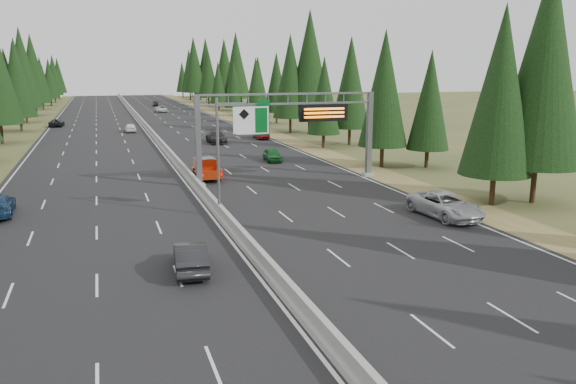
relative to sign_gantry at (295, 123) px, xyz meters
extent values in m
cube|color=black|center=(-8.92, 45.12, -5.23)|extent=(32.00, 260.00, 0.08)
cube|color=olive|center=(8.88, 45.12, -5.24)|extent=(3.60, 260.00, 0.06)
cube|color=#404C23|center=(-26.72, 45.12, -5.24)|extent=(3.60, 260.00, 0.06)
cube|color=gray|center=(-8.92, 45.12, -5.04)|extent=(0.70, 260.00, 0.30)
cube|color=gray|center=(-8.92, 45.12, -4.64)|extent=(0.30, 260.00, 0.60)
cube|color=slate|center=(-8.57, 0.12, -1.29)|extent=(0.45, 0.45, 7.80)
cube|color=gray|center=(-8.57, 0.12, -5.04)|extent=(0.90, 0.90, 0.30)
cube|color=slate|center=(7.28, 0.12, -1.29)|extent=(0.45, 0.45, 7.80)
cube|color=gray|center=(7.28, 0.12, -5.04)|extent=(0.90, 0.90, 0.30)
cube|color=slate|center=(-0.64, 0.12, 2.53)|extent=(15.85, 0.35, 0.16)
cube|color=slate|center=(-0.64, 0.12, 1.69)|extent=(15.85, 0.35, 0.16)
cube|color=#054C19|center=(-3.92, -0.13, 0.36)|extent=(3.00, 0.10, 2.50)
cube|color=silver|center=(-3.92, -0.19, 0.36)|extent=(2.85, 0.02, 2.35)
cube|color=#054C19|center=(-2.92, -0.13, 1.86)|extent=(1.10, 0.10, 0.45)
cube|color=black|center=(2.58, -0.18, 0.86)|extent=(4.50, 0.40, 1.50)
cube|color=orange|center=(2.58, -0.40, 1.21)|extent=(3.80, 0.02, 0.18)
cube|color=orange|center=(2.58, -0.40, 0.86)|extent=(3.80, 0.02, 0.18)
cube|color=orange|center=(2.58, -0.40, 0.51)|extent=(3.80, 0.02, 0.18)
cylinder|color=slate|center=(-8.92, -9.88, -1.19)|extent=(0.20, 0.20, 8.00)
cube|color=gray|center=(-8.92, -9.88, -5.09)|extent=(0.50, 0.50, 0.20)
cube|color=slate|center=(-7.92, -9.88, 2.41)|extent=(2.00, 0.15, 0.15)
cube|color=silver|center=(-7.12, -10.00, 1.31)|extent=(1.50, 0.06, 1.80)
cylinder|color=black|center=(11.06, -12.82, -4.11)|extent=(0.40, 0.40, 2.32)
cone|color=black|center=(11.06, -12.82, 3.13)|extent=(5.21, 5.21, 12.17)
cylinder|color=black|center=(14.46, -13.18, -3.85)|extent=(0.40, 0.40, 2.84)
cone|color=black|center=(14.46, -13.18, 5.03)|extent=(6.39, 6.39, 14.92)
cylinder|color=black|center=(11.00, 4.48, -4.16)|extent=(0.40, 0.40, 2.21)
cone|color=black|center=(11.00, 4.48, 2.75)|extent=(4.98, 4.98, 11.61)
cylinder|color=black|center=(15.24, 2.78, -4.32)|extent=(0.40, 0.40, 1.89)
cone|color=black|center=(15.24, 2.78, 1.59)|extent=(4.26, 4.26, 9.94)
cylinder|color=black|center=(10.56, 19.35, -4.35)|extent=(0.40, 0.40, 1.84)
cone|color=black|center=(10.56, 19.35, 1.40)|extent=(4.14, 4.14, 9.66)
cylinder|color=black|center=(15.09, 21.35, -4.14)|extent=(0.40, 0.40, 2.26)
cone|color=black|center=(15.09, 21.35, 2.93)|extent=(5.09, 5.09, 11.87)
cylinder|color=black|center=(12.06, 36.89, -4.05)|extent=(0.40, 0.40, 2.43)
cone|color=black|center=(12.06, 36.89, 3.53)|extent=(5.46, 5.46, 12.75)
cylinder|color=black|center=(15.06, 36.44, -3.76)|extent=(0.40, 0.40, 3.02)
cone|color=black|center=(15.06, 36.44, 5.66)|extent=(6.78, 6.78, 15.83)
cylinder|color=black|center=(10.93, 52.90, -4.31)|extent=(0.40, 0.40, 1.92)
cone|color=black|center=(10.93, 52.90, 1.69)|extent=(4.32, 4.32, 10.07)
cylinder|color=black|center=(14.82, 52.96, -4.24)|extent=(0.40, 0.40, 2.06)
cone|color=black|center=(14.82, 52.96, 2.21)|extent=(4.64, 4.64, 10.83)
cylinder|color=black|center=(11.04, 71.11, -4.34)|extent=(0.40, 0.40, 1.86)
cone|color=black|center=(11.04, 71.11, 1.47)|extent=(4.18, 4.18, 9.76)
cylinder|color=black|center=(15.67, 68.65, -4.27)|extent=(0.40, 0.40, 2.00)
cone|color=black|center=(15.67, 68.65, 1.98)|extent=(4.50, 4.50, 10.50)
cylinder|color=black|center=(10.81, 86.02, -4.34)|extent=(0.40, 0.40, 1.86)
cone|color=black|center=(10.81, 86.02, 1.48)|extent=(4.19, 4.19, 9.77)
cylinder|color=black|center=(15.34, 86.74, -3.80)|extent=(0.40, 0.40, 2.94)
cone|color=black|center=(15.34, 86.74, 5.40)|extent=(6.62, 6.62, 15.46)
cylinder|color=black|center=(11.41, 102.07, -4.03)|extent=(0.40, 0.40, 2.48)
cone|color=black|center=(11.41, 102.07, 3.72)|extent=(5.58, 5.58, 13.01)
cylinder|color=black|center=(15.71, 101.51, -3.85)|extent=(0.40, 0.40, 2.83)
cone|color=black|center=(15.71, 101.51, 4.98)|extent=(6.36, 6.36, 14.85)
cylinder|color=black|center=(10.90, 121.10, -3.75)|extent=(0.40, 0.40, 3.04)
cone|color=black|center=(10.90, 121.10, 5.75)|extent=(6.84, 6.84, 15.96)
cylinder|color=black|center=(14.56, 121.65, -3.77)|extent=(0.40, 0.40, 3.00)
cone|color=black|center=(14.56, 121.65, 5.59)|extent=(6.74, 6.74, 15.73)
cylinder|color=black|center=(12.03, 137.46, -3.99)|extent=(0.40, 0.40, 2.57)
cone|color=black|center=(12.03, 137.46, 4.04)|extent=(5.78, 5.78, 13.48)
cylinder|color=black|center=(15.02, 135.38, -4.35)|extent=(0.40, 0.40, 1.84)
cone|color=black|center=(15.02, 135.38, 1.41)|extent=(4.14, 4.14, 9.67)
cylinder|color=black|center=(11.74, 151.99, -4.29)|extent=(0.40, 0.40, 1.96)
cone|color=black|center=(11.74, 151.99, 1.85)|extent=(4.42, 4.42, 10.31)
cylinder|color=black|center=(15.09, 153.13, -4.28)|extent=(0.40, 0.40, 1.97)
cone|color=black|center=(15.09, 153.13, 1.88)|extent=(4.44, 4.44, 10.36)
cylinder|color=black|center=(-28.89, 36.98, -3.92)|extent=(0.40, 0.40, 2.70)
cylinder|color=black|center=(-28.26, 52.44, -4.09)|extent=(0.40, 0.40, 2.36)
cone|color=black|center=(-28.26, 52.44, 3.30)|extent=(5.32, 5.32, 12.41)
cylinder|color=black|center=(-29.20, 68.90, -3.87)|extent=(0.40, 0.40, 2.80)
cone|color=black|center=(-29.20, 68.90, 4.86)|extent=(6.29, 6.29, 14.67)
cylinder|color=black|center=(-32.35, 71.18, -4.17)|extent=(0.40, 0.40, 2.21)
cone|color=black|center=(-32.35, 71.18, 2.73)|extent=(4.96, 4.96, 11.58)
cylinder|color=black|center=(-29.04, 85.59, -3.89)|extent=(0.40, 0.40, 2.75)
cone|color=black|center=(-29.04, 85.59, 4.71)|extent=(6.20, 6.20, 14.46)
cylinder|color=black|center=(-32.89, 88.06, -4.03)|extent=(0.40, 0.40, 2.48)
cone|color=black|center=(-32.89, 88.06, 3.71)|extent=(5.58, 5.58, 13.01)
cylinder|color=black|center=(-29.25, 105.08, -4.24)|extent=(0.40, 0.40, 2.06)
cone|color=black|center=(-29.25, 105.08, 2.19)|extent=(4.63, 4.63, 10.80)
cylinder|color=black|center=(-33.61, 103.77, -4.01)|extent=(0.40, 0.40, 2.52)
cone|color=black|center=(-33.61, 103.77, 3.88)|extent=(5.68, 5.68, 13.24)
cylinder|color=black|center=(-28.40, 119.47, -4.25)|extent=(0.40, 0.40, 2.03)
cone|color=black|center=(-28.40, 119.47, 2.10)|extent=(4.58, 4.58, 10.68)
cylinder|color=black|center=(-32.65, 119.19, -4.18)|extent=(0.40, 0.40, 2.19)
cone|color=black|center=(-32.65, 119.19, 2.66)|extent=(4.92, 4.92, 11.48)
cylinder|color=black|center=(-28.34, 134.86, -4.15)|extent=(0.40, 0.40, 2.23)
cone|color=black|center=(-28.34, 134.86, 2.82)|extent=(5.02, 5.02, 11.71)
cylinder|color=black|center=(-33.72, 138.30, -4.39)|extent=(0.40, 0.40, 1.76)
cone|color=black|center=(-33.72, 138.30, 1.11)|extent=(3.96, 3.96, 9.24)
cylinder|color=black|center=(-28.13, 152.78, -4.19)|extent=(0.40, 0.40, 2.15)
cone|color=black|center=(-28.13, 152.78, 2.54)|extent=(4.85, 4.85, 11.31)
cylinder|color=black|center=(-32.82, 154.69, -4.38)|extent=(0.40, 0.40, 1.77)
cone|color=black|center=(-32.82, 154.69, 1.15)|extent=(3.99, 3.99, 9.30)
imported|color=#ABABB0|center=(5.58, -14.95, -4.36)|extent=(3.20, 6.18, 1.67)
cylinder|color=black|center=(-8.11, 2.11, -4.80)|extent=(0.29, 0.77, 0.77)
cylinder|color=black|center=(-6.47, 2.11, -4.80)|extent=(0.29, 0.77, 0.77)
cylinder|color=black|center=(-8.11, 5.29, -4.80)|extent=(0.29, 0.77, 0.77)
cylinder|color=black|center=(-6.47, 5.29, -4.80)|extent=(0.29, 0.77, 0.77)
cube|color=#AA270A|center=(-7.29, 3.75, -4.66)|extent=(1.93, 5.41, 0.29)
cube|color=#AA270A|center=(-7.29, 4.62, -3.98)|extent=(1.83, 2.12, 1.06)
cube|color=black|center=(-7.29, 4.62, -3.69)|extent=(1.64, 1.83, 0.53)
cube|color=#AA270A|center=(-8.20, 2.30, -4.32)|extent=(0.10, 2.32, 0.58)
cube|color=#AA270A|center=(-6.37, 2.30, -4.32)|extent=(0.10, 2.32, 0.58)
cube|color=#AA270A|center=(-7.29, 1.14, -4.32)|extent=(1.93, 0.10, 0.58)
imported|color=#155C21|center=(1.31, 11.28, -4.51)|extent=(1.94, 4.13, 1.36)
imported|color=maroon|center=(5.58, 31.02, -4.43)|extent=(1.84, 4.71, 1.53)
imported|color=black|center=(-1.45, 28.37, -4.39)|extent=(2.34, 5.56, 1.60)
imported|color=silver|center=(-2.70, 86.18, -4.47)|extent=(2.41, 5.17, 1.43)
imported|color=black|center=(-1.79, 108.42, -4.53)|extent=(1.90, 4.01, 1.33)
imported|color=black|center=(-12.45, -19.88, -4.46)|extent=(1.93, 4.57, 1.47)
imported|color=white|center=(-11.77, 45.71, -4.49)|extent=(1.71, 4.12, 1.40)
imported|color=black|center=(-23.42, 58.78, -4.53)|extent=(2.47, 4.85, 1.31)
camera|label=1|loc=(-16.26, -46.57, 4.70)|focal=35.00mm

